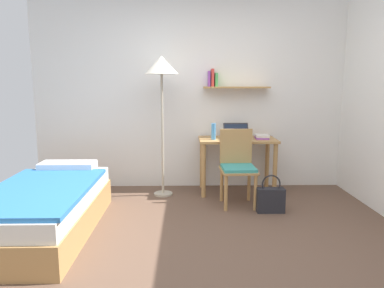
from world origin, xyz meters
name	(u,v)px	position (x,y,z in m)	size (l,w,h in m)	color
ground_plane	(204,249)	(0.00, 0.00, 0.00)	(5.28, 5.28, 0.00)	brown
wall_back	(197,93)	(0.00, 2.02, 1.30)	(4.40, 0.27, 2.60)	white
bed	(46,209)	(-1.51, 0.41, 0.24)	(0.90, 1.86, 0.54)	#B2844C
desk	(237,149)	(0.53, 1.70, 0.58)	(1.00, 0.54, 0.72)	#B2844C
desk_chair	(237,164)	(0.46, 1.21, 0.49)	(0.42, 0.44, 0.89)	#B2844C
standing_lamp	(162,72)	(-0.44, 1.59, 1.57)	(0.42, 0.42, 1.77)	#B2A893
laptop	(236,134)	(0.51, 1.73, 0.77)	(0.33, 0.22, 0.19)	black
water_bottle	(213,131)	(0.21, 1.62, 0.82)	(0.06, 0.06, 0.21)	#4C99DB
book_stack	(262,137)	(0.84, 1.68, 0.75)	(0.19, 0.23, 0.05)	purple
handbag	(271,199)	(0.80, 0.92, 0.15)	(0.31, 0.13, 0.43)	#232328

